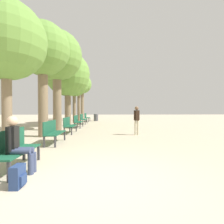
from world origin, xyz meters
TOP-DOWN VIEW (x-y plane):
  - ground_plane at (0.00, 0.00)m, footprint 80.00×80.00m
  - bench_row_0 at (-2.03, 0.74)m, footprint 0.50×1.61m
  - bench_row_1 at (-2.03, 3.87)m, footprint 0.50×1.61m
  - bench_row_2 at (-2.03, 7.00)m, footprint 0.50×1.61m
  - bench_row_3 at (-2.03, 10.13)m, footprint 0.50×1.61m
  - bench_row_4 at (-2.03, 13.26)m, footprint 0.50×1.61m
  - bench_row_5 at (-2.03, 16.39)m, footprint 0.50×1.61m
  - tree_row_0 at (-3.10, 2.40)m, footprint 2.62×2.62m
  - tree_row_1 at (-3.10, 5.73)m, footprint 2.79×2.79m
  - tree_row_2 at (-3.10, 8.36)m, footprint 3.35×3.35m
  - tree_row_3 at (-3.10, 11.62)m, footprint 3.78×3.78m
  - tree_row_4 at (-3.10, 14.64)m, footprint 3.01×3.01m
  - tree_row_5 at (-3.10, 17.63)m, footprint 2.49×2.49m
  - tree_row_6 at (-3.10, 20.69)m, footprint 2.55×2.55m
  - person_seated at (-1.79, 0.47)m, footprint 0.61×0.35m
  - backpack at (-1.43, -0.26)m, footprint 0.21×0.32m
  - pedestrian_near at (1.91, 6.14)m, footprint 0.32×0.25m
  - trash_bin at (-1.03, 17.53)m, footprint 0.53×0.53m

SIDE VIEW (x-z plane):
  - ground_plane at x=0.00m, z-range 0.00..0.00m
  - backpack at x=-1.43m, z-range 0.00..0.41m
  - trash_bin at x=-1.03m, z-range 0.00..0.82m
  - bench_row_0 at x=-2.03m, z-range 0.06..1.02m
  - bench_row_1 at x=-2.03m, z-range 0.06..1.02m
  - bench_row_2 at x=-2.03m, z-range 0.06..1.02m
  - bench_row_3 at x=-2.03m, z-range 0.06..1.02m
  - bench_row_4 at x=-2.03m, z-range 0.06..1.02m
  - bench_row_5 at x=-2.03m, z-range 0.06..1.02m
  - person_seated at x=-1.79m, z-range 0.04..1.35m
  - pedestrian_near at x=1.91m, z-range 0.12..1.72m
  - tree_row_0 at x=-3.10m, z-range 1.18..6.22m
  - tree_row_4 at x=-3.10m, z-range 1.34..7.09m
  - tree_row_3 at x=-3.10m, z-range 1.23..7.57m
  - tree_row_5 at x=-3.10m, z-range 1.54..7.27m
  - tree_row_1 at x=-3.10m, z-range 1.49..7.49m
  - tree_row_6 at x=-3.10m, z-range 1.66..7.79m
  - tree_row_2 at x=-3.10m, z-range 1.59..8.31m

